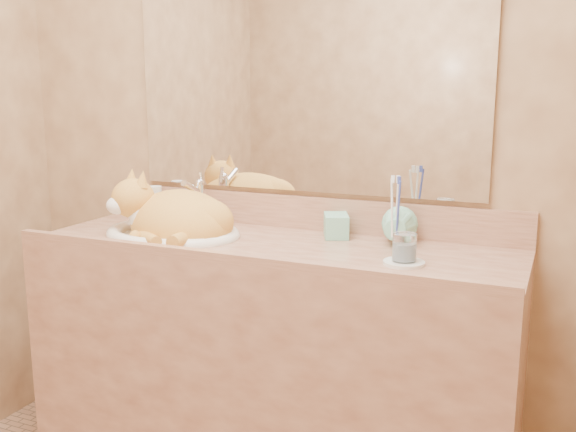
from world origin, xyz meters
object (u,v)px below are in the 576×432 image
at_px(vanity_counter, 271,366).
at_px(water_glass, 404,247).
at_px(soap_dispenser, 338,215).
at_px(sink_basin, 172,215).
at_px(toothbrush_cup, 395,232).
at_px(cat, 173,215).

relative_size(vanity_counter, water_glass, 19.61).
bearing_deg(water_glass, soap_dispenser, 143.93).
distance_m(sink_basin, toothbrush_cup, 0.76).
bearing_deg(toothbrush_cup, sink_basin, -170.70).
bearing_deg(toothbrush_cup, water_glass, -67.00).
bearing_deg(toothbrush_cup, vanity_counter, -165.07).
bearing_deg(sink_basin, toothbrush_cup, 6.73).
distance_m(sink_basin, cat, 0.01).
bearing_deg(toothbrush_cup, soap_dispenser, 172.38).
distance_m(cat, toothbrush_cup, 0.76).
relative_size(sink_basin, toothbrush_cup, 3.95).
xyz_separation_m(sink_basin, toothbrush_cup, (0.75, 0.12, -0.02)).
xyz_separation_m(vanity_counter, cat, (-0.37, -0.02, 0.50)).
relative_size(sink_basin, cat, 1.12).
bearing_deg(water_glass, sink_basin, 176.56).
height_order(sink_basin, water_glass, sink_basin).
bearing_deg(soap_dispenser, vanity_counter, -168.61).
bearing_deg(vanity_counter, cat, -177.54).
bearing_deg(cat, toothbrush_cup, 32.73).
relative_size(cat, water_glass, 5.18).
xyz_separation_m(sink_basin, soap_dispenser, (0.55, 0.15, 0.01)).
relative_size(toothbrush_cup, water_glass, 1.46).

